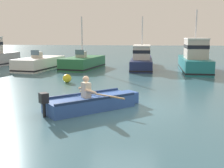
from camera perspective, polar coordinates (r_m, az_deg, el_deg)
ground_plane at (r=9.98m, az=2.37°, el=-4.69°), size 120.00×120.00×0.00m
rowboat_with_person at (r=9.61m, az=-4.20°, el=-3.74°), size 3.21×2.89×1.19m
moored_boat_white at (r=21.34m, az=-14.72°, el=4.08°), size 2.71×5.01×1.47m
moored_boat_green at (r=21.22m, az=-6.02°, el=4.35°), size 2.97×4.81×3.89m
moored_boat_navy at (r=21.67m, az=6.17°, el=5.08°), size 1.75×6.81×3.94m
moored_boat_teal at (r=20.29m, az=16.71°, el=4.93°), size 2.11×5.99×4.26m
mooring_buoy at (r=15.11m, az=-9.29°, el=1.16°), size 0.46×0.46×0.46m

